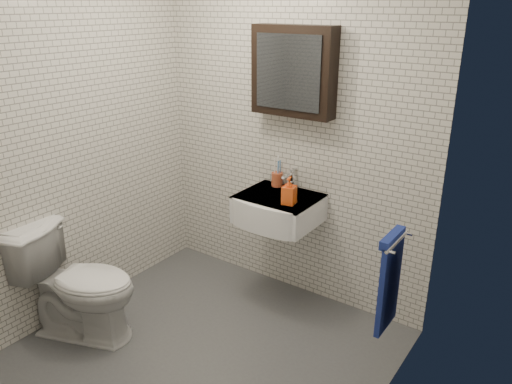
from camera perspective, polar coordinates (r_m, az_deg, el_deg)
ground at (r=3.45m, az=-5.60°, el=-17.37°), size 2.20×2.00×0.01m
room_shell at (r=2.80m, az=-6.65°, el=6.85°), size 2.22×2.02×2.51m
washbasin at (r=3.55m, az=2.27°, el=-2.01°), size 0.55×0.50×0.20m
faucet at (r=3.65m, az=3.99°, el=1.31°), size 0.06×0.20×0.15m
mirror_cabinet at (r=3.46m, az=4.29°, el=13.58°), size 0.60×0.15×0.60m
towel_rail at (r=2.87m, az=15.05°, el=-9.46°), size 0.09×0.30×0.58m
toothbrush_cup at (r=3.71m, az=2.43°, el=1.54°), size 0.10×0.10×0.23m
soap_bottle at (r=3.37m, az=3.81°, el=0.15°), size 0.10×0.10×0.19m
toilet at (r=3.56m, az=-19.56°, el=-9.77°), size 0.88×0.68×0.79m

